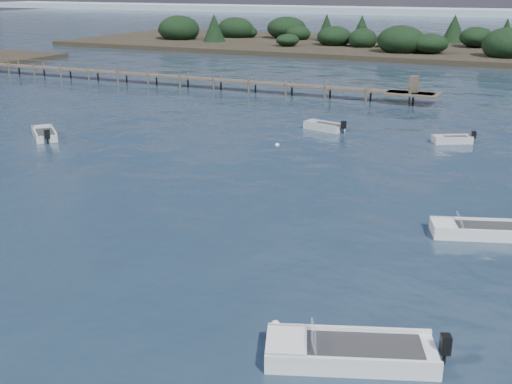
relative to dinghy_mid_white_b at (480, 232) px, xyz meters
The scene contains 10 objects.
ground 46.84m from the dinghy_mid_white_b, 107.71° to the left, with size 400.00×400.00×0.00m, color #152331.
dinghy_mid_white_b is the anchor object (origin of this frame).
tender_far_grey 32.83m from the dinghy_mid_white_b, 168.74° to the left, with size 3.74×3.52×1.32m.
tender_far_grey_b 18.49m from the dinghy_mid_white_b, 103.04° to the left, with size 3.07×2.32×1.07m.
tender_far_white 22.90m from the dinghy_mid_white_b, 127.93° to the left, with size 3.65×2.07×1.22m.
dinghy_mid_white_a 12.74m from the dinghy_mid_white_b, 100.54° to the right, with size 5.66×3.71×1.32m.
buoy_b 12.70m from the dinghy_mid_white_b, 114.54° to the right, with size 0.32×0.32×0.32m, color silver.
buoy_e 19.46m from the dinghy_mid_white_b, 142.46° to the left, with size 0.32×0.32×0.32m, color silver.
jetty 48.58m from the dinghy_mid_white_b, 137.82° to the left, with size 64.50×3.20×3.40m.
distant_haze 238.60m from the dinghy_mid_white_b, 115.91° to the left, with size 280.00×20.00×2.40m, color #94A8B7.
Camera 1 is at (16.71, -14.01, 11.13)m, focal length 45.00 mm.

